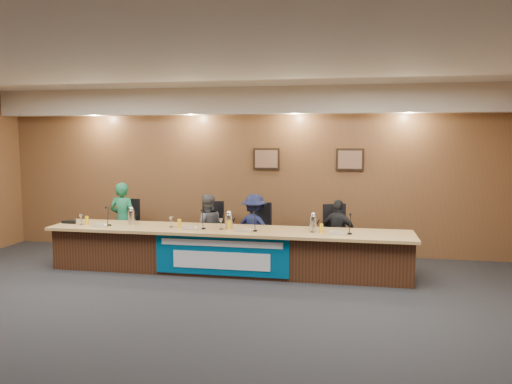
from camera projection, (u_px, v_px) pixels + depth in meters
floor at (180, 324)px, 6.11m from camera, size 10.00×10.00×0.00m
ceiling at (176, 57)px, 5.75m from camera, size 10.00×8.00×0.04m
wall_back at (247, 171)px, 9.84m from camera, size 10.00×0.04×3.20m
soffit at (244, 101)px, 9.44m from camera, size 10.00×0.50×0.50m
dais_body at (227, 252)px, 8.41m from camera, size 6.00×0.80×0.70m
dais_top at (227, 230)px, 8.32m from camera, size 6.10×0.95×0.05m
banner at (221, 256)px, 8.00m from camera, size 2.20×0.02×0.65m
banner_text_upper at (221, 244)px, 7.97m from camera, size 2.00×0.01×0.10m
banner_text_lower at (221, 261)px, 8.00m from camera, size 1.60×0.01×0.28m
wall_photo_left at (266, 159)px, 9.70m from camera, size 0.52×0.04×0.42m
wall_photo_right at (350, 160)px, 9.41m from camera, size 0.52×0.04×0.42m
panelist_a at (123, 220)px, 9.46m from camera, size 0.53×0.36×1.43m
panelist_b at (207, 228)px, 9.16m from camera, size 0.73×0.66×1.23m
panelist_c at (254, 229)px, 9.00m from camera, size 0.91×0.68×1.26m
panelist_d at (338, 233)px, 8.72m from camera, size 0.75×0.50×1.19m
office_chair_a at (126, 231)px, 9.58m from camera, size 0.51×0.51×0.08m
office_chair_b at (209, 234)px, 9.28m from camera, size 0.54×0.54×0.08m
office_chair_c at (255, 236)px, 9.11m from camera, size 0.59×0.59×0.08m
office_chair_d at (338, 239)px, 8.83m from camera, size 0.62×0.62×0.08m
nameplate_a at (98, 225)px, 8.46m from camera, size 0.24×0.08×0.10m
microphone_a at (109, 225)px, 8.61m from camera, size 0.07×0.07×0.02m
juice_glass_a at (87, 220)px, 8.70m from camera, size 0.06×0.06×0.15m
water_glass_a at (81, 219)px, 8.71m from camera, size 0.08×0.08×0.18m
nameplate_b at (188, 227)px, 8.20m from camera, size 0.24×0.08×0.10m
microphone_b at (204, 228)px, 8.30m from camera, size 0.07×0.07×0.02m
juice_glass_b at (179, 224)px, 8.39m from camera, size 0.06×0.06×0.15m
water_glass_b at (171, 222)px, 8.45m from camera, size 0.08×0.08×0.18m
nameplate_c at (243, 229)px, 8.02m from camera, size 0.24×0.08×0.10m
microphone_c at (255, 231)px, 8.10m from camera, size 0.07×0.07×0.02m
juice_glass_c at (229, 225)px, 8.25m from camera, size 0.06×0.06×0.15m
water_glass_c at (221, 224)px, 8.26m from camera, size 0.08×0.08×0.18m
nameplate_d at (339, 233)px, 7.76m from camera, size 0.24×0.08×0.10m
microphone_d at (350, 234)px, 7.86m from camera, size 0.07×0.07×0.02m
juice_glass_d at (321, 228)px, 7.95m from camera, size 0.06×0.06×0.15m
water_glass_d at (312, 227)px, 7.99m from camera, size 0.08×0.08×0.18m
carafe_left at (131, 217)px, 8.73m from camera, size 0.12×0.12×0.25m
carafe_mid at (229, 222)px, 8.34m from camera, size 0.13×0.13×0.23m
carafe_right at (313, 224)px, 8.05m from camera, size 0.12×0.12×0.26m
speakerphone at (71, 222)px, 8.86m from camera, size 0.32×0.32×0.05m
paper_stack at (338, 233)px, 7.93m from camera, size 0.26×0.33×0.01m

